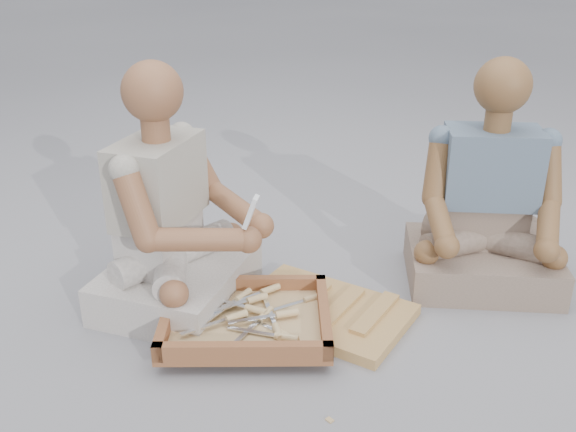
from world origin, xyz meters
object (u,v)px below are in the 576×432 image
(companion, at_px, (487,212))
(craftsman, at_px, (173,226))
(tool_tray, at_px, (246,320))
(carved_panel, at_px, (324,311))

(companion, bearing_deg, craftsman, 12.16)
(craftsman, relative_size, companion, 1.02)
(tool_tray, height_order, craftsman, craftsman)
(carved_panel, xyz_separation_m, companion, (0.47, 0.40, 0.25))
(carved_panel, height_order, tool_tray, tool_tray)
(craftsman, xyz_separation_m, companion, (0.98, 0.44, -0.01))
(carved_panel, relative_size, tool_tray, 0.88)
(carved_panel, bearing_deg, tool_tray, -137.95)
(craftsman, distance_m, companion, 1.07)
(carved_panel, relative_size, craftsman, 0.66)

